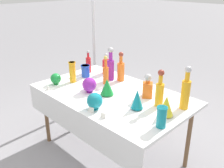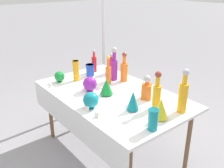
# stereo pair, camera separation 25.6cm
# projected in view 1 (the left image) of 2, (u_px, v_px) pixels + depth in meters

# --- Properties ---
(ground_plane) EXTENTS (40.00, 40.00, 0.00)m
(ground_plane) POSITION_uv_depth(u_px,v_px,m) (112.00, 152.00, 2.89)
(ground_plane) COLOR gray
(display_table) EXTENTS (1.63, 0.99, 0.76)m
(display_table) POSITION_uv_depth(u_px,v_px,m) (110.00, 99.00, 2.60)
(display_table) COLOR white
(display_table) RESTS_ON ground
(tall_bottle_0) EXTENTS (0.08, 0.08, 0.34)m
(tall_bottle_0) POSITION_uv_depth(u_px,v_px,m) (121.00, 70.00, 2.87)
(tall_bottle_0) COLOR orange
(tall_bottle_0) RESTS_ON display_table
(tall_bottle_1) EXTENTS (0.06, 0.06, 0.33)m
(tall_bottle_1) POSITION_uv_depth(u_px,v_px,m) (106.00, 73.00, 2.78)
(tall_bottle_1) COLOR orange
(tall_bottle_1) RESTS_ON display_table
(tall_bottle_2) EXTENTS (0.08, 0.08, 0.39)m
(tall_bottle_2) POSITION_uv_depth(u_px,v_px,m) (111.00, 66.00, 2.88)
(tall_bottle_2) COLOR purple
(tall_bottle_2) RESTS_ON display_table
(tall_bottle_3) EXTENTS (0.08, 0.08, 0.36)m
(tall_bottle_3) POSITION_uv_depth(u_px,v_px,m) (160.00, 91.00, 2.27)
(tall_bottle_3) COLOR orange
(tall_bottle_3) RESTS_ON display_table
(tall_bottle_4) EXTENTS (0.08, 0.08, 0.41)m
(tall_bottle_4) POSITION_uv_depth(u_px,v_px,m) (186.00, 91.00, 2.22)
(tall_bottle_4) COLOR orange
(tall_bottle_4) RESTS_ON display_table
(tall_bottle_5) EXTENTS (0.06, 0.06, 0.29)m
(tall_bottle_5) POSITION_uv_depth(u_px,v_px,m) (88.00, 64.00, 3.14)
(tall_bottle_5) COLOR red
(tall_bottle_5) RESTS_ON display_table
(square_decanter_0) EXTENTS (0.14, 0.14, 0.24)m
(square_decanter_0) POSITION_uv_depth(u_px,v_px,m) (148.00, 87.00, 2.47)
(square_decanter_0) COLOR orange
(square_decanter_0) RESTS_ON display_table
(square_decanter_1) EXTENTS (0.11, 0.11, 0.26)m
(square_decanter_1) POSITION_uv_depth(u_px,v_px,m) (106.00, 65.00, 3.11)
(square_decanter_1) COLOR red
(square_decanter_1) RESTS_ON display_table
(slender_vase_0) EXTENTS (0.09, 0.09, 0.18)m
(slender_vase_0) POSITION_uv_depth(u_px,v_px,m) (162.00, 116.00, 1.96)
(slender_vase_0) COLOR teal
(slender_vase_0) RESTS_ON display_table
(slender_vase_1) EXTENTS (0.11, 0.11, 0.14)m
(slender_vase_1) POSITION_uv_depth(u_px,v_px,m) (85.00, 70.00, 3.00)
(slender_vase_1) COLOR blue
(slender_vase_1) RESTS_ON display_table
(slender_vase_2) EXTENTS (0.08, 0.08, 0.24)m
(slender_vase_2) POSITION_uv_depth(u_px,v_px,m) (72.00, 72.00, 2.83)
(slender_vase_2) COLOR orange
(slender_vase_2) RESTS_ON display_table
(fluted_vase_0) EXTENTS (0.13, 0.13, 0.19)m
(fluted_vase_0) POSITION_uv_depth(u_px,v_px,m) (166.00, 106.00, 2.12)
(fluted_vase_0) COLOR yellow
(fluted_vase_0) RESTS_ON display_table
(fluted_vase_1) EXTENTS (0.14, 0.14, 0.17)m
(fluted_vase_1) POSITION_uv_depth(u_px,v_px,m) (107.00, 87.00, 2.51)
(fluted_vase_1) COLOR #198C38
(fluted_vase_1) RESTS_ON display_table
(fluted_vase_2) EXTENTS (0.11, 0.11, 0.19)m
(fluted_vase_2) POSITION_uv_depth(u_px,v_px,m) (137.00, 99.00, 2.24)
(fluted_vase_2) COLOR teal
(fluted_vase_2) RESTS_ON display_table
(round_bowl_0) EXTENTS (0.15, 0.15, 0.16)m
(round_bowl_0) POSITION_uv_depth(u_px,v_px,m) (89.00, 85.00, 2.59)
(round_bowl_0) COLOR purple
(round_bowl_0) RESTS_ON display_table
(round_bowl_1) EXTENTS (0.15, 0.15, 0.16)m
(round_bowl_1) POSITION_uv_depth(u_px,v_px,m) (95.00, 101.00, 2.24)
(round_bowl_1) COLOR teal
(round_bowl_1) RESTS_ON display_table
(round_bowl_2) EXTENTS (0.12, 0.12, 0.13)m
(round_bowl_2) POSITION_uv_depth(u_px,v_px,m) (56.00, 79.00, 2.79)
(round_bowl_2) COLOR #198C38
(round_bowl_2) RESTS_ON display_table
(price_tag_left) EXTENTS (0.06, 0.03, 0.05)m
(price_tag_left) POSITION_uv_depth(u_px,v_px,m) (91.00, 109.00, 2.22)
(price_tag_left) COLOR white
(price_tag_left) RESTS_ON display_table
(price_tag_center) EXTENTS (0.05, 0.03, 0.04)m
(price_tag_center) POSITION_uv_depth(u_px,v_px,m) (48.00, 88.00, 2.66)
(price_tag_center) COLOR white
(price_tag_center) RESTS_ON display_table
(price_tag_right) EXTENTS (0.05, 0.03, 0.05)m
(price_tag_right) POSITION_uv_depth(u_px,v_px,m) (103.00, 116.00, 2.12)
(price_tag_right) COLOR white
(price_tag_right) RESTS_ON display_table
(cardboard_box_behind_left) EXTENTS (0.52, 0.51, 0.39)m
(cardboard_box_behind_left) POSITION_uv_depth(u_px,v_px,m) (148.00, 108.00, 3.58)
(cardboard_box_behind_left) COLOR tan
(cardboard_box_behind_left) RESTS_ON ground
(canopy_pole) EXTENTS (0.18, 0.18, 2.48)m
(canopy_pole) POSITION_uv_depth(u_px,v_px,m) (94.00, 43.00, 3.69)
(canopy_pole) COLOR silver
(canopy_pole) RESTS_ON ground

